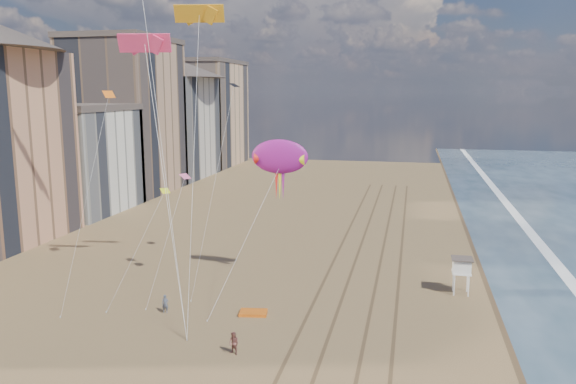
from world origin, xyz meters
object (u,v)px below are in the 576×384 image
object	(u,v)px
grounded_kite	(253,313)
kite_flyer_b	(234,343)
show_kite	(280,157)
kite_flyer_a	(165,304)
lifeguard_stand	(462,266)

from	to	relation	value
grounded_kite	kite_flyer_b	xyz separation A→B (m)	(0.70, -7.54, 0.72)
show_kite	kite_flyer_a	bearing A→B (deg)	-129.29
grounded_kite	show_kite	size ratio (longest dim) A/B	0.14
lifeguard_stand	kite_flyer_a	size ratio (longest dim) A/B	2.18
kite_flyer_a	show_kite	bearing A→B (deg)	39.85
lifeguard_stand	show_kite	bearing A→B (deg)	-177.42
kite_flyer_a	kite_flyer_b	xyz separation A→B (m)	(8.25, -6.19, 0.05)
grounded_kite	kite_flyer_a	bearing A→B (deg)	-178.79
lifeguard_stand	show_kite	world-z (taller)	show_kite
kite_flyer_a	kite_flyer_b	world-z (taller)	kite_flyer_b
kite_flyer_b	show_kite	bearing A→B (deg)	110.78
grounded_kite	kite_flyer_a	xyz separation A→B (m)	(-7.54, -1.34, 0.67)
grounded_kite	lifeguard_stand	bearing A→B (deg)	18.22
kite_flyer_b	lifeguard_stand	bearing A→B (deg)	63.84
show_kite	kite_flyer_a	distance (m)	17.26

